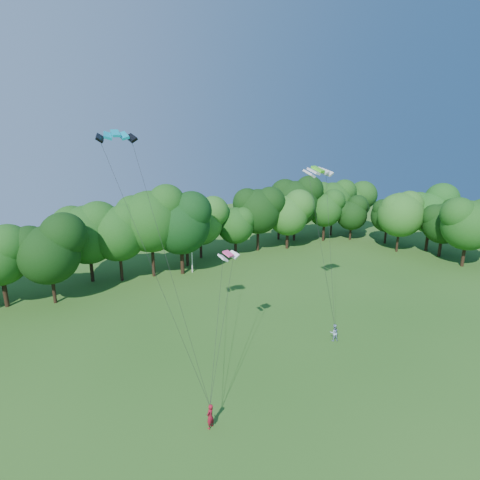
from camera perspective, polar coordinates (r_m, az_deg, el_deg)
ground at (r=29.56m, az=16.22°, el=-24.93°), size 160.00×160.00×0.00m
utility_pole at (r=54.40m, az=-7.40°, el=-0.78°), size 1.60×0.20×8.01m
kite_flyer_left at (r=27.60m, az=-4.57°, el=-25.20°), size 0.77×0.64×1.80m
kite_flyer_right at (r=38.07m, az=14.14°, el=-13.51°), size 1.04×0.97×1.71m
kite_teal at (r=26.37m, az=-18.45°, el=15.17°), size 2.64×1.56×0.52m
kite_green at (r=38.04m, az=11.79°, el=10.52°), size 3.10×1.41×0.61m
kite_pink at (r=31.00m, az=-1.81°, el=-2.10°), size 1.91×1.11×0.40m
tree_back_center at (r=53.06m, az=-9.06°, el=3.30°), size 9.04×9.04×13.15m
tree_back_east at (r=72.55m, az=6.00°, el=4.62°), size 6.49×6.49×9.44m
tree_flank_east at (r=72.15m, az=27.09°, el=3.97°), size 7.79×7.79×11.34m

